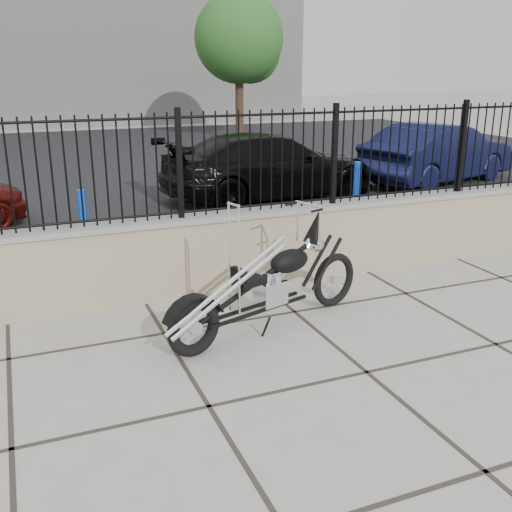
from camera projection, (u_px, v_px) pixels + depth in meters
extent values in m
plane|color=#99968E|center=(367.00, 372.00, 5.41)|extent=(90.00, 90.00, 0.00)
plane|color=black|center=(120.00, 166.00, 16.43)|extent=(30.00, 30.00, 0.00)
cube|color=gray|center=(261.00, 247.00, 7.47)|extent=(14.00, 0.36, 0.96)
cube|color=black|center=(261.00, 161.00, 7.14)|extent=(14.00, 0.08, 1.20)
cube|color=beige|center=(60.00, 34.00, 27.54)|extent=(22.00, 6.00, 8.00)
imported|color=black|center=(270.00, 166.00, 12.36)|extent=(4.74, 2.29, 1.33)
imported|color=#0E1133|center=(439.00, 153.00, 13.90)|extent=(4.43, 2.62, 1.38)
cylinder|color=blue|center=(84.00, 224.00, 8.50)|extent=(0.14, 0.14, 0.99)
cylinder|color=#0C24B9|center=(357.00, 194.00, 10.22)|extent=(0.14, 0.14, 1.10)
cylinder|color=#382619|center=(239.00, 99.00, 21.45)|extent=(0.29, 0.29, 2.92)
sphere|color=#246027|center=(239.00, 33.00, 20.77)|extent=(3.11, 3.11, 3.11)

